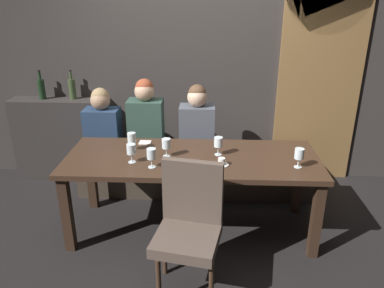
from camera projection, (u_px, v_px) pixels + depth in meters
ground at (192, 228)px, 3.55m from camera, size 9.00×9.00×0.00m
back_wall_tiled at (197, 48)px, 4.12m from camera, size 6.00×0.12×3.00m
arched_door at (322, 62)px, 4.05m from camera, size 0.90×0.05×2.55m
back_counter at (64, 139)px, 4.40m from camera, size 1.10×0.28×0.95m
dining_table at (192, 166)px, 3.31m from camera, size 2.20×0.84×0.74m
banquette_bench at (195, 173)px, 4.11m from camera, size 2.50×0.44×0.45m
chair_near_side at (189, 221)px, 2.67m from camera, size 0.52×0.52×0.98m
diner_redhead at (103, 124)px, 3.92m from camera, size 0.36×0.24×0.72m
diner_bearded at (146, 120)px, 3.90m from camera, size 0.36×0.24×0.82m
diner_far_end at (197, 123)px, 3.87m from camera, size 0.36×0.24×0.77m
wine_bottle_dark_red at (42, 88)px, 4.19m from camera, size 0.08×0.08×0.33m
wine_bottle_pale_label at (72, 88)px, 4.19m from camera, size 0.08×0.08×0.33m
wine_glass_end_left at (218, 142)px, 3.27m from camera, size 0.08×0.08×0.16m
wine_glass_center_front at (131, 149)px, 3.12m from camera, size 0.08×0.08×0.16m
wine_glass_near_left at (132, 138)px, 3.37m from camera, size 0.08×0.08×0.16m
wine_glass_near_right at (299, 155)px, 3.03m from camera, size 0.08×0.08×0.16m
wine_glass_end_right at (166, 144)px, 3.23m from camera, size 0.08×0.08×0.16m
wine_glass_center_back at (151, 154)px, 3.03m from camera, size 0.08×0.08×0.16m
espresso_cup at (222, 162)px, 3.10m from camera, size 0.12×0.12×0.06m
folded_napkin at (145, 142)px, 3.57m from camera, size 0.11×0.10×0.01m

